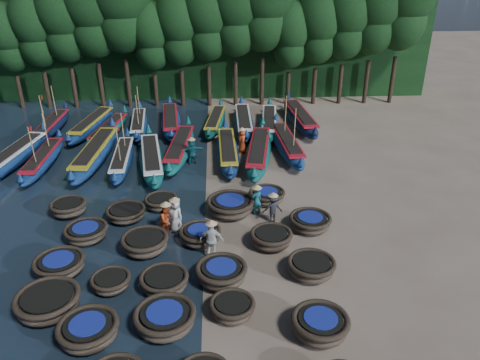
{
  "coord_description": "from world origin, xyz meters",
  "views": [
    {
      "loc": [
        0.7,
        -19.97,
        12.25
      ],
      "look_at": [
        1.87,
        2.26,
        1.3
      ],
      "focal_mm": 35.0,
      "sensor_mm": 36.0,
      "label": 1
    }
  ],
  "objects_px": {
    "coracle_14": "(311,267)",
    "coracle_16": "(145,243)",
    "fisherman_5": "(192,151)",
    "coracle_15": "(86,232)",
    "coracle_21": "(126,213)",
    "long_boat_10": "(92,124)",
    "long_boat_16": "(269,123)",
    "long_boat_0": "(14,157)",
    "long_boat_4": "(152,159)",
    "coracle_22": "(161,202)",
    "long_boat_2": "(95,153)",
    "long_boat_5": "(180,148)",
    "coracle_10": "(60,265)",
    "coracle_18": "(271,238)",
    "coracle_23": "(230,205)",
    "coracle_17": "(200,235)",
    "long_boat_17": "(300,118)",
    "long_boat_1": "(43,160)",
    "long_boat_13": "(171,121)",
    "long_boat_8": "(287,144)",
    "fisherman_3": "(273,208)",
    "long_boat_11": "(109,130)",
    "coracle_19": "(310,222)",
    "coracle_24": "(267,195)",
    "coracle_6": "(88,331)",
    "coracle_13": "(221,273)",
    "long_boat_3": "(122,159)",
    "long_boat_7": "(259,152)",
    "fisherman_1": "(257,199)",
    "long_boat_12": "(139,124)",
    "coracle_20": "(69,207)",
    "coracle_12": "(164,281)",
    "coracle_7": "(165,319)",
    "long_boat_9": "(52,126)",
    "fisherman_4": "(212,239)",
    "coracle_5": "(48,302)",
    "coracle_11": "(111,282)",
    "long_boat_6": "(228,151)",
    "fisherman_6": "(242,140)",
    "coracle_8": "(232,308)"
  },
  "relations": [
    {
      "from": "coracle_14",
      "to": "coracle_16",
      "type": "xyz_separation_m",
      "value": [
        -7.14,
        2.1,
        0.04
      ]
    },
    {
      "from": "fisherman_5",
      "to": "coracle_15",
      "type": "bearing_deg",
      "value": 50.39
    },
    {
      "from": "coracle_21",
      "to": "long_boat_10",
      "type": "height_order",
      "value": "long_boat_10"
    },
    {
      "from": "coracle_14",
      "to": "long_boat_16",
      "type": "distance_m",
      "value": 17.85
    },
    {
      "from": "coracle_21",
      "to": "long_boat_0",
      "type": "height_order",
      "value": "long_boat_0"
    },
    {
      "from": "long_boat_4",
      "to": "coracle_22",
      "type": "bearing_deg",
      "value": -87.54
    },
    {
      "from": "long_boat_2",
      "to": "long_boat_5",
      "type": "bearing_deg",
      "value": 10.96
    },
    {
      "from": "coracle_10",
      "to": "coracle_18",
      "type": "bearing_deg",
      "value": 9.61
    },
    {
      "from": "coracle_23",
      "to": "coracle_17",
      "type": "bearing_deg",
      "value": -119.97
    },
    {
      "from": "long_boat_4",
      "to": "long_boat_17",
      "type": "xyz_separation_m",
      "value": [
        10.57,
        7.28,
        0.04
      ]
    },
    {
      "from": "long_boat_1",
      "to": "long_boat_13",
      "type": "bearing_deg",
      "value": 43.3
    },
    {
      "from": "long_boat_8",
      "to": "fisherman_3",
      "type": "relative_size",
      "value": 4.75
    },
    {
      "from": "long_boat_13",
      "to": "long_boat_11",
      "type": "bearing_deg",
      "value": -165.04
    },
    {
      "from": "coracle_19",
      "to": "coracle_24",
      "type": "xyz_separation_m",
      "value": [
        -1.8,
        2.89,
        -0.04
      ]
    },
    {
      "from": "coracle_15",
      "to": "long_boat_13",
      "type": "xyz_separation_m",
      "value": [
        2.71,
        15.37,
        0.16
      ]
    },
    {
      "from": "coracle_6",
      "to": "coracle_13",
      "type": "height_order",
      "value": "coracle_13"
    },
    {
      "from": "coracle_23",
      "to": "long_boat_3",
      "type": "xyz_separation_m",
      "value": [
        -6.59,
        6.33,
        0.01
      ]
    },
    {
      "from": "long_boat_7",
      "to": "fisherman_1",
      "type": "height_order",
      "value": "fisherman_1"
    },
    {
      "from": "long_boat_16",
      "to": "fisherman_3",
      "type": "height_order",
      "value": "fisherman_3"
    },
    {
      "from": "long_boat_11",
      "to": "fisherman_5",
      "type": "relative_size",
      "value": 3.86
    },
    {
      "from": "long_boat_2",
      "to": "long_boat_12",
      "type": "bearing_deg",
      "value": 75.83
    },
    {
      "from": "coracle_20",
      "to": "coracle_24",
      "type": "bearing_deg",
      "value": 4.76
    },
    {
      "from": "coracle_15",
      "to": "long_boat_4",
      "type": "bearing_deg",
      "value": 75.48
    },
    {
      "from": "long_boat_2",
      "to": "fisherman_3",
      "type": "distance_m",
      "value": 13.19
    },
    {
      "from": "coracle_12",
      "to": "coracle_21",
      "type": "relative_size",
      "value": 1.0
    },
    {
      "from": "coracle_7",
      "to": "long_boat_5",
      "type": "height_order",
      "value": "long_boat_5"
    },
    {
      "from": "long_boat_9",
      "to": "long_boat_16",
      "type": "height_order",
      "value": "long_boat_9"
    },
    {
      "from": "fisherman_4",
      "to": "long_boat_13",
      "type": "bearing_deg",
      "value": -69.58
    },
    {
      "from": "long_boat_4",
      "to": "coracle_5",
      "type": "bearing_deg",
      "value": -109.28
    },
    {
      "from": "coracle_5",
      "to": "coracle_23",
      "type": "xyz_separation_m",
      "value": [
        7.05,
        6.98,
        0.01
      ]
    },
    {
      "from": "long_boat_9",
      "to": "long_boat_16",
      "type": "bearing_deg",
      "value": 0.5
    },
    {
      "from": "long_boat_3",
      "to": "coracle_7",
      "type": "bearing_deg",
      "value": -77.82
    },
    {
      "from": "coracle_11",
      "to": "coracle_20",
      "type": "bearing_deg",
      "value": 118.62
    },
    {
      "from": "long_boat_4",
      "to": "fisherman_3",
      "type": "xyz_separation_m",
      "value": [
        6.8,
        -7.0,
        0.26
      ]
    },
    {
      "from": "long_boat_7",
      "to": "long_boat_13",
      "type": "distance_m",
      "value": 8.98
    },
    {
      "from": "long_boat_6",
      "to": "fisherman_4",
      "type": "height_order",
      "value": "fisherman_4"
    },
    {
      "from": "coracle_14",
      "to": "coracle_15",
      "type": "relative_size",
      "value": 1.12
    },
    {
      "from": "long_boat_8",
      "to": "fisherman_6",
      "type": "height_order",
      "value": "long_boat_8"
    },
    {
      "from": "long_boat_1",
      "to": "long_boat_5",
      "type": "height_order",
      "value": "long_boat_1"
    },
    {
      "from": "coracle_16",
      "to": "fisherman_6",
      "type": "relative_size",
      "value": 1.4
    },
    {
      "from": "coracle_5",
      "to": "coracle_23",
      "type": "relative_size",
      "value": 1.2
    },
    {
      "from": "coracle_19",
      "to": "long_boat_10",
      "type": "distance_m",
      "value": 20.0
    },
    {
      "from": "coracle_21",
      "to": "fisherman_1",
      "type": "height_order",
      "value": "fisherman_1"
    },
    {
      "from": "long_boat_1",
      "to": "fisherman_5",
      "type": "relative_size",
      "value": 3.95
    },
    {
      "from": "coracle_11",
      "to": "fisherman_6",
      "type": "xyz_separation_m",
      "value": [
        6.03,
        13.91,
        0.53
      ]
    },
    {
      "from": "coracle_8",
      "to": "coracle_22",
      "type": "bearing_deg",
      "value": 112.53
    },
    {
      "from": "long_boat_4",
      "to": "long_boat_17",
      "type": "bearing_deg",
      "value": 25.35
    },
    {
      "from": "coracle_13",
      "to": "long_boat_3",
      "type": "height_order",
      "value": "long_boat_3"
    },
    {
      "from": "long_boat_7",
      "to": "long_boat_9",
      "type": "height_order",
      "value": "long_boat_9"
    },
    {
      "from": "long_boat_3",
      "to": "fisherman_6",
      "type": "distance_m",
      "value": 7.88
    }
  ]
}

